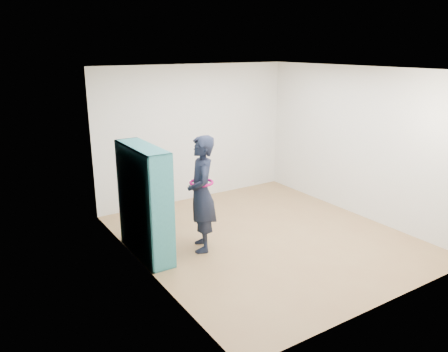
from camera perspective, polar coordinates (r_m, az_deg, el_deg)
floor at (r=7.04m, az=5.36°, el=-7.89°), size 4.50×4.50×0.00m
ceiling at (r=6.42m, az=6.00°, el=13.73°), size 4.50×4.50×0.00m
wall_left at (r=5.64m, az=-10.57°, el=-0.29°), size 0.02×4.50×2.60m
wall_right at (r=7.98m, az=17.08°, el=4.21°), size 0.02×4.50×2.60m
wall_back at (r=8.45m, az=-3.81°, el=5.58°), size 4.00×0.02×2.60m
wall_front at (r=5.12m, az=21.37°, el=-2.96°), size 4.00×0.02×2.60m
bookshelf at (r=6.25m, az=-10.52°, el=-3.56°), size 0.35×1.21×1.61m
person at (r=6.32m, az=-2.94°, el=-2.35°), size 0.63×0.74×1.72m
smartphone at (r=6.36m, az=-4.43°, el=-1.20°), size 0.05×0.11×0.14m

